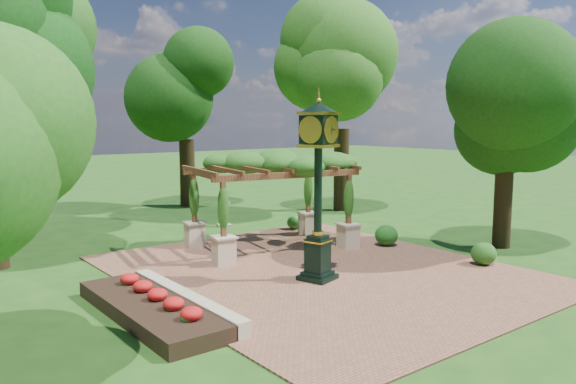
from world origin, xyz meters
TOP-DOWN VIEW (x-y plane):
  - ground at (0.00, 0.00)m, footprint 120.00×120.00m
  - brick_plaza at (0.00, 1.00)m, footprint 10.00×12.00m
  - border_wall at (-4.60, 0.50)m, footprint 0.35×5.00m
  - flower_bed at (-5.50, 0.50)m, footprint 1.50×5.00m
  - pedestal_clock at (-0.64, 0.35)m, footprint 1.21×1.21m
  - pergola at (0.67, 4.31)m, footprint 5.75×4.15m
  - sundial at (1.52, 8.79)m, footprint 0.73×0.73m
  - shrub_front at (4.38, -1.53)m, footprint 0.90×0.90m
  - shrub_mid at (4.02, 2.07)m, footprint 0.96×0.96m
  - shrub_back at (3.34, 6.36)m, footprint 0.67×0.67m
  - tree_west_far at (-6.10, 11.15)m, footprint 4.07×4.07m
  - tree_north at (3.07, 14.89)m, footprint 3.94×3.94m
  - tree_east_far at (8.31, 8.93)m, footprint 4.87×4.87m
  - tree_east_near at (7.13, -0.44)m, footprint 3.93×3.93m

SIDE VIEW (x-z plane):
  - ground at x=0.00m, z-range 0.00..0.00m
  - brick_plaza at x=0.00m, z-range 0.00..0.04m
  - flower_bed at x=-5.50m, z-range 0.00..0.36m
  - border_wall at x=-4.60m, z-range 0.00..0.40m
  - shrub_back at x=3.34m, z-range 0.04..0.58m
  - shrub_front at x=4.38m, z-range 0.04..0.72m
  - shrub_mid at x=4.02m, z-range 0.04..0.76m
  - sundial at x=1.52m, z-range -0.06..0.95m
  - pergola at x=0.67m, z-range 1.07..4.38m
  - pedestal_clock at x=-0.64m, z-range 0.48..5.42m
  - tree_east_near at x=7.13m, z-range 1.29..8.20m
  - tree_north at x=3.07m, z-range 1.61..10.44m
  - tree_west_far at x=-6.10m, z-range 1.74..11.29m
  - tree_east_far at x=8.31m, z-range 1.92..12.20m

